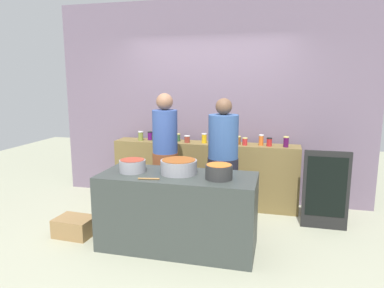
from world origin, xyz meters
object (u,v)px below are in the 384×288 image
object	(u,v)px
preserve_jar_4	(170,137)
cook_in_cap	(223,170)
preserve_jar_6	(187,139)
bread_crate	(75,227)
wooden_spoon	(149,179)
cooking_pot_center	(179,167)
cooking_pot_left	(132,166)
preserve_jar_12	(269,142)
preserve_jar_0	(141,136)
cooking_pot_right	(219,172)
preserve_jar_10	(245,141)
chalkboard_sign	(326,190)
preserve_jar_3	(164,135)
preserve_jar_8	(219,138)
preserve_jar_13	(286,142)
preserve_jar_7	(204,138)
preserve_jar_2	(155,137)
preserve_jar_1	(150,136)
preserve_jar_5	(178,137)
preserve_jar_11	(261,140)
cook_with_tongs	(165,163)
preserve_jar_9	(238,140)

from	to	relation	value
preserve_jar_4	cook_in_cap	bearing A→B (deg)	-37.41
preserve_jar_6	bread_crate	bearing A→B (deg)	-126.59
wooden_spoon	cooking_pot_center	bearing A→B (deg)	52.92
cooking_pot_left	preserve_jar_12	bearing A→B (deg)	43.27
preserve_jar_0	cooking_pot_right	xyz separation A→B (m)	(1.43, -1.40, -0.10)
preserve_jar_10	chalkboard_sign	xyz separation A→B (m)	(1.05, -0.44, -0.49)
preserve_jar_3	chalkboard_sign	size ratio (longest dim) A/B	0.15
preserve_jar_4	cook_in_cap	world-z (taller)	cook_in_cap
preserve_jar_0	preserve_jar_12	world-z (taller)	preserve_jar_0
preserve_jar_8	preserve_jar_12	bearing A→B (deg)	-7.94
preserve_jar_13	bread_crate	world-z (taller)	preserve_jar_13
preserve_jar_4	preserve_jar_6	world-z (taller)	preserve_jar_4
preserve_jar_7	bread_crate	distance (m)	2.09
cook_in_cap	cooking_pot_center	bearing A→B (deg)	-120.03
preserve_jar_13	preserve_jar_2	bearing A→B (deg)	179.79
preserve_jar_6	preserve_jar_1	bearing A→B (deg)	171.95
preserve_jar_3	preserve_jar_4	distance (m)	0.12
preserve_jar_5	preserve_jar_13	distance (m)	1.56
wooden_spoon	bread_crate	distance (m)	1.29
preserve_jar_10	wooden_spoon	size ratio (longest dim) A/B	0.47
preserve_jar_8	wooden_spoon	distance (m)	1.77
bread_crate	chalkboard_sign	bearing A→B (deg)	17.83
preserve_jar_10	chalkboard_sign	size ratio (longest dim) A/B	0.11
preserve_jar_6	preserve_jar_7	xyz separation A→B (m)	(0.25, 0.02, 0.02)
preserve_jar_3	preserve_jar_6	size ratio (longest dim) A/B	1.43
preserve_jar_6	cooking_pot_right	distance (m)	1.57
preserve_jar_3	preserve_jar_11	bearing A→B (deg)	-2.40
preserve_jar_6	preserve_jar_0	bearing A→B (deg)	179.77
cooking_pot_center	cook_with_tongs	size ratio (longest dim) A/B	0.24
preserve_jar_3	preserve_jar_13	distance (m)	1.79
preserve_jar_6	preserve_jar_13	size ratio (longest dim) A/B	0.71
preserve_jar_5	preserve_jar_8	xyz separation A→B (m)	(0.62, 0.03, 0.01)
bread_crate	chalkboard_sign	xyz separation A→B (m)	(2.91, 0.94, 0.39)
preserve_jar_8	cook_in_cap	xyz separation A→B (m)	(0.17, -0.73, -0.28)
preserve_jar_0	preserve_jar_3	world-z (taller)	preserve_jar_3
preserve_jar_0	bread_crate	world-z (taller)	preserve_jar_0
preserve_jar_3	cook_with_tongs	world-z (taller)	cook_with_tongs
preserve_jar_7	cooking_pot_left	distance (m)	1.47
cooking_pot_left	preserve_jar_1	bearing A→B (deg)	103.00
preserve_jar_8	chalkboard_sign	bearing A→B (deg)	-20.95
preserve_jar_6	cook_in_cap	world-z (taller)	cook_in_cap
preserve_jar_9	cook_in_cap	distance (m)	0.72
preserve_jar_3	preserve_jar_9	size ratio (longest dim) A/B	1.25
preserve_jar_3	preserve_jar_10	bearing A→B (deg)	-4.87
preserve_jar_6	cooking_pot_right	size ratio (longest dim) A/B	0.37
preserve_jar_12	cooking_pot_right	size ratio (longest dim) A/B	0.42
preserve_jar_2	preserve_jar_9	size ratio (longest dim) A/B	0.95
preserve_jar_1	preserve_jar_9	distance (m)	1.34
preserve_jar_5	preserve_jar_10	world-z (taller)	preserve_jar_5
preserve_jar_6	wooden_spoon	size ratio (longest dim) A/B	0.46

